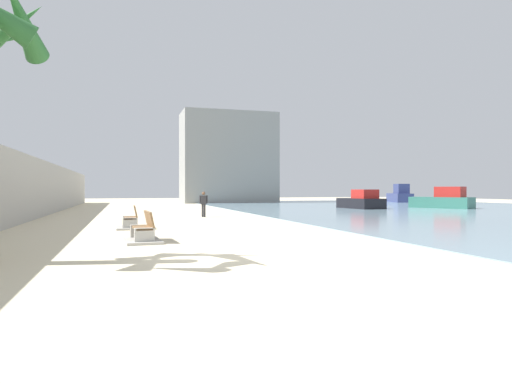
# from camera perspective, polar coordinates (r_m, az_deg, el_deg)

# --- Properties ---
(ground_plane) EXTENTS (120.00, 120.00, 0.00)m
(ground_plane) POSITION_cam_1_polar(r_m,az_deg,el_deg) (28.89, -11.81, -3.02)
(ground_plane) COLOR beige
(seawall) EXTENTS (0.80, 64.00, 3.51)m
(seawall) POSITION_cam_1_polar(r_m,az_deg,el_deg) (29.20, -26.65, 0.43)
(seawall) COLOR #ADAAA3
(seawall) RESTS_ON ground
(water_bay) EXTENTS (36.00, 68.00, 0.04)m
(water_bay) POSITION_cam_1_polar(r_m,az_deg,el_deg) (39.02, 26.03, -2.16)
(water_bay) COLOR #7A99A8
(water_bay) RESTS_ON ground
(bench_near) EXTENTS (1.25, 2.17, 0.98)m
(bench_near) POSITION_cam_1_polar(r_m,az_deg,el_deg) (14.97, -14.21, -5.23)
(bench_near) COLOR #ADAAA3
(bench_near) RESTS_ON ground
(bench_far) EXTENTS (1.12, 2.11, 0.98)m
(bench_far) POSITION_cam_1_polar(r_m,az_deg,el_deg) (20.22, -15.64, -3.80)
(bench_far) COLOR #ADAAA3
(bench_far) RESTS_ON ground
(person_walking) EXTENTS (0.53, 0.21, 1.56)m
(person_walking) POSITION_cam_1_polar(r_m,az_deg,el_deg) (27.53, -6.68, -1.32)
(person_walking) COLOR #333338
(person_walking) RESTS_ON ground
(boat_mid_bay) EXTENTS (3.74, 6.06, 2.37)m
(boat_mid_bay) POSITION_cam_1_polar(r_m,az_deg,el_deg) (61.76, 17.84, -0.42)
(boat_mid_bay) COLOR navy
(boat_mid_bay) RESTS_ON water_bay
(boat_outer) EXTENTS (4.17, 5.50, 1.89)m
(boat_outer) POSITION_cam_1_polar(r_m,az_deg,el_deg) (42.92, 22.69, -0.96)
(boat_outer) COLOR #337060
(boat_outer) RESTS_ON water_bay
(boat_nearest) EXTENTS (2.63, 4.50, 1.65)m
(boat_nearest) POSITION_cam_1_polar(r_m,az_deg,el_deg) (40.08, 13.26, -1.16)
(boat_nearest) COLOR black
(boat_nearest) RESTS_ON water_bay
(harbor_building) EXTENTS (12.00, 6.00, 11.55)m
(harbor_building) POSITION_cam_1_polar(r_m,az_deg,el_deg) (58.37, -3.53, 4.34)
(harbor_building) COLOR gray
(harbor_building) RESTS_ON ground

